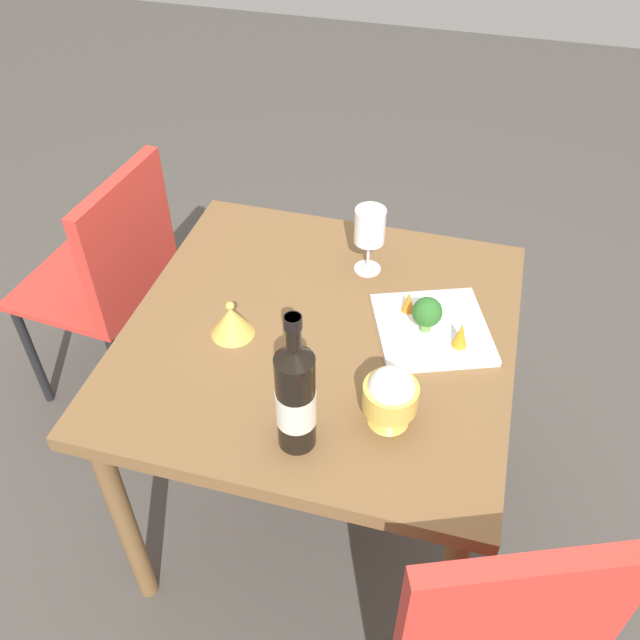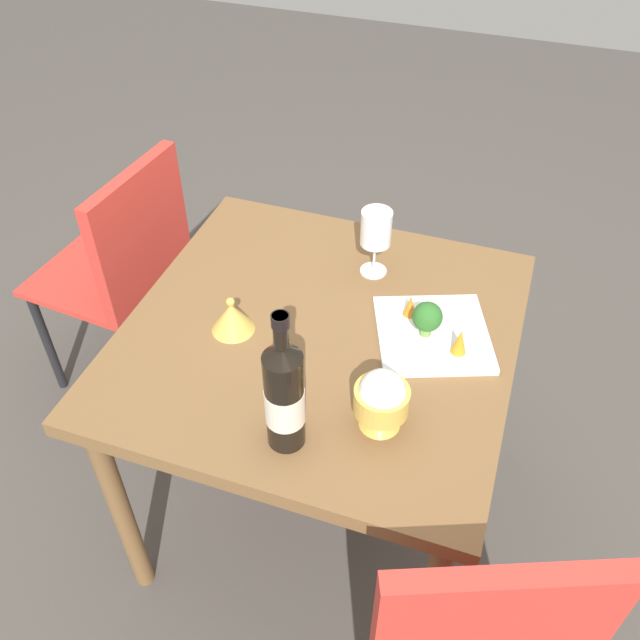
% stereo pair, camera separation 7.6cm
% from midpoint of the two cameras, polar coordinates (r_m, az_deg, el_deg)
% --- Properties ---
extents(ground_plane, '(8.00, 8.00, 0.00)m').
position_cam_midpoint_polar(ground_plane, '(2.14, -1.05, -15.07)').
color(ground_plane, '#4C4742').
extents(dining_table, '(0.88, 0.88, 0.73)m').
position_cam_midpoint_polar(dining_table, '(1.63, -1.33, -3.01)').
color(dining_table, brown).
rests_on(dining_table, ground_plane).
extents(chair_near_window, '(0.44, 0.44, 0.85)m').
position_cam_midpoint_polar(chair_near_window, '(2.17, -17.88, 4.13)').
color(chair_near_window, red).
rests_on(chair_near_window, ground_plane).
extents(wine_bottle, '(0.08, 0.08, 0.33)m').
position_cam_midpoint_polar(wine_bottle, '(1.26, -3.79, -6.47)').
color(wine_bottle, black).
rests_on(wine_bottle, dining_table).
extents(wine_glass, '(0.08, 0.08, 0.18)m').
position_cam_midpoint_polar(wine_glass, '(1.66, 2.89, 7.71)').
color(wine_glass, white).
rests_on(wine_glass, dining_table).
extents(rice_bowl, '(0.11, 0.11, 0.14)m').
position_cam_midpoint_polar(rice_bowl, '(1.34, 4.30, -6.42)').
color(rice_bowl, gold).
rests_on(rice_bowl, dining_table).
extents(rice_bowl_lid, '(0.10, 0.10, 0.09)m').
position_cam_midpoint_polar(rice_bowl_lid, '(1.55, -8.79, -0.09)').
color(rice_bowl_lid, gold).
rests_on(rice_bowl_lid, dining_table).
extents(serving_plate, '(0.32, 0.32, 0.02)m').
position_cam_midpoint_polar(serving_plate, '(1.58, 8.02, -0.77)').
color(serving_plate, white).
rests_on(serving_plate, dining_table).
extents(broccoli_floret, '(0.07, 0.07, 0.09)m').
position_cam_midpoint_polar(broccoli_floret, '(1.53, 7.56, 0.59)').
color(broccoli_floret, '#729E4C').
rests_on(broccoli_floret, serving_plate).
extents(carrot_garnish_left, '(0.03, 0.03, 0.05)m').
position_cam_midpoint_polar(carrot_garnish_left, '(1.59, 6.06, 1.52)').
color(carrot_garnish_left, orange).
rests_on(carrot_garnish_left, serving_plate).
extents(carrot_garnish_right, '(0.03, 0.03, 0.06)m').
position_cam_midpoint_polar(carrot_garnish_right, '(1.51, 10.31, -1.25)').
color(carrot_garnish_right, orange).
rests_on(carrot_garnish_right, serving_plate).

